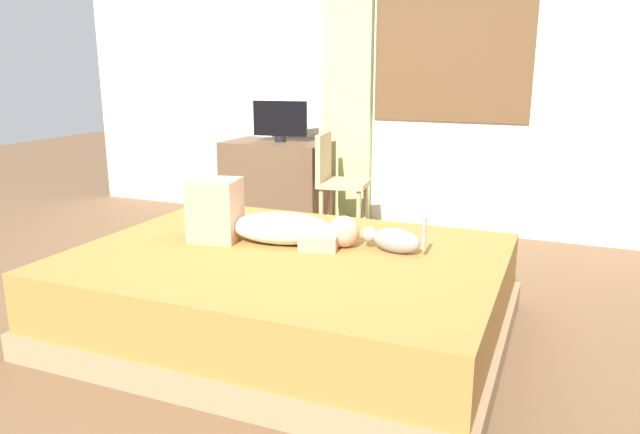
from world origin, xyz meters
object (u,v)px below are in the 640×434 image
bed (288,292)px  desk (278,183)px  cat (393,240)px  tv_monitor (280,121)px  person_lying (265,222)px  cup (323,137)px  chair_by_desk (335,177)px

bed → desk: 2.27m
cat → tv_monitor: 2.40m
bed → cat: size_ratio=6.28×
desk → tv_monitor: (0.03, 0.00, 0.55)m
person_lying → cup: 2.06m
bed → desk: (-1.05, 2.00, 0.15)m
cup → person_lying: bearing=-76.5°
tv_monitor → cup: tv_monitor is taller
bed → desk: desk is taller
desk → tv_monitor: 0.55m
chair_by_desk → bed: bearing=-76.7°
person_lying → desk: bearing=114.5°
bed → chair_by_desk: 1.84m
cat → chair_by_desk: size_ratio=0.41×
person_lying → cat: person_lying is taller
desk → cup: (0.38, 0.10, 0.41)m
bed → chair_by_desk: bearing=103.3°
cat → chair_by_desk: 1.82m
bed → desk: size_ratio=2.48×
cat → desk: (-1.56, 1.80, -0.14)m
cup → desk: bearing=-165.3°
desk → cat: bearing=-49.0°
cup → cat: bearing=-58.2°
cup → chair_by_desk: bearing=-53.2°
person_lying → cup: bearing=103.5°
person_lying → desk: size_ratio=1.05×
person_lying → chair_by_desk: bearing=97.9°
tv_monitor → cup: size_ratio=5.47×
bed → cat: 0.62m
bed → cat: cat is taller
cat → chair_by_desk: bearing=120.7°
cat → desk: desk is taller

